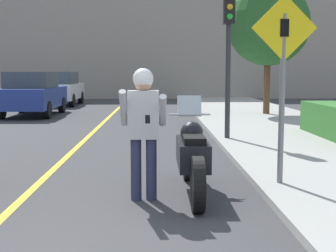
{
  "coord_description": "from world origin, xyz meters",
  "views": [
    {
      "loc": [
        1.19,
        -3.99,
        1.67
      ],
      "look_at": [
        1.35,
        2.52,
        0.92
      ],
      "focal_mm": 50.0,
      "sensor_mm": 36.0,
      "label": 1
    }
  ],
  "objects_px": {
    "person_biker": "(143,120)",
    "motorcycle": "(192,156)",
    "traffic_light": "(229,36)",
    "street_tree": "(268,25)",
    "crossing_sign": "(283,71)",
    "parked_car_white": "(60,88)",
    "parked_car_blue": "(33,93)"
  },
  "relations": [
    {
      "from": "traffic_light",
      "to": "parked_car_blue",
      "type": "relative_size",
      "value": 0.82
    },
    {
      "from": "person_biker",
      "to": "parked_car_blue",
      "type": "bearing_deg",
      "value": 110.81
    },
    {
      "from": "parked_car_blue",
      "to": "person_biker",
      "type": "bearing_deg",
      "value": -69.19
    },
    {
      "from": "parked_car_white",
      "to": "traffic_light",
      "type": "bearing_deg",
      "value": -62.6
    },
    {
      "from": "traffic_light",
      "to": "parked_car_white",
      "type": "xyz_separation_m",
      "value": [
        -6.58,
        12.69,
        -1.65
      ]
    },
    {
      "from": "crossing_sign",
      "to": "traffic_light",
      "type": "relative_size",
      "value": 0.76
    },
    {
      "from": "street_tree",
      "to": "parked_car_blue",
      "type": "bearing_deg",
      "value": 176.32
    },
    {
      "from": "traffic_light",
      "to": "street_tree",
      "type": "height_order",
      "value": "street_tree"
    },
    {
      "from": "crossing_sign",
      "to": "parked_car_blue",
      "type": "bearing_deg",
      "value": 119.3
    },
    {
      "from": "crossing_sign",
      "to": "person_biker",
      "type": "bearing_deg",
      "value": -166.13
    },
    {
      "from": "person_biker",
      "to": "motorcycle",
      "type": "bearing_deg",
      "value": 25.43
    },
    {
      "from": "street_tree",
      "to": "parked_car_white",
      "type": "distance_m",
      "value": 11.25
    },
    {
      "from": "person_biker",
      "to": "street_tree",
      "type": "xyz_separation_m",
      "value": [
        4.31,
        11.52,
        2.37
      ]
    },
    {
      "from": "person_biker",
      "to": "parked_car_blue",
      "type": "xyz_separation_m",
      "value": [
        -4.6,
        12.1,
        -0.2
      ]
    },
    {
      "from": "crossing_sign",
      "to": "parked_car_white",
      "type": "bearing_deg",
      "value": 111.07
    },
    {
      "from": "street_tree",
      "to": "parked_car_white",
      "type": "height_order",
      "value": "street_tree"
    },
    {
      "from": "crossing_sign",
      "to": "street_tree",
      "type": "bearing_deg",
      "value": 77.81
    },
    {
      "from": "person_biker",
      "to": "parked_car_blue",
      "type": "relative_size",
      "value": 0.41
    },
    {
      "from": "motorcycle",
      "to": "parked_car_blue",
      "type": "distance_m",
      "value": 12.91
    },
    {
      "from": "street_tree",
      "to": "parked_car_blue",
      "type": "height_order",
      "value": "street_tree"
    },
    {
      "from": "motorcycle",
      "to": "street_tree",
      "type": "height_order",
      "value": "street_tree"
    },
    {
      "from": "motorcycle",
      "to": "traffic_light",
      "type": "distance_m",
      "value": 5.26
    },
    {
      "from": "motorcycle",
      "to": "traffic_light",
      "type": "bearing_deg",
      "value": 75.78
    },
    {
      "from": "person_biker",
      "to": "parked_car_white",
      "type": "distance_m",
      "value": 18.34
    },
    {
      "from": "person_biker",
      "to": "street_tree",
      "type": "relative_size",
      "value": 0.35
    },
    {
      "from": "person_biker",
      "to": "crossing_sign",
      "type": "bearing_deg",
      "value": 13.87
    },
    {
      "from": "person_biker",
      "to": "street_tree",
      "type": "distance_m",
      "value": 12.53
    },
    {
      "from": "motorcycle",
      "to": "street_tree",
      "type": "xyz_separation_m",
      "value": [
        3.65,
        11.21,
        2.9
      ]
    },
    {
      "from": "motorcycle",
      "to": "parked_car_white",
      "type": "distance_m",
      "value": 18.22
    },
    {
      "from": "crossing_sign",
      "to": "parked_car_blue",
      "type": "distance_m",
      "value": 13.35
    },
    {
      "from": "street_tree",
      "to": "person_biker",
      "type": "bearing_deg",
      "value": -110.51
    },
    {
      "from": "crossing_sign",
      "to": "parked_car_blue",
      "type": "xyz_separation_m",
      "value": [
        -6.52,
        11.62,
        -0.83
      ]
    }
  ]
}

